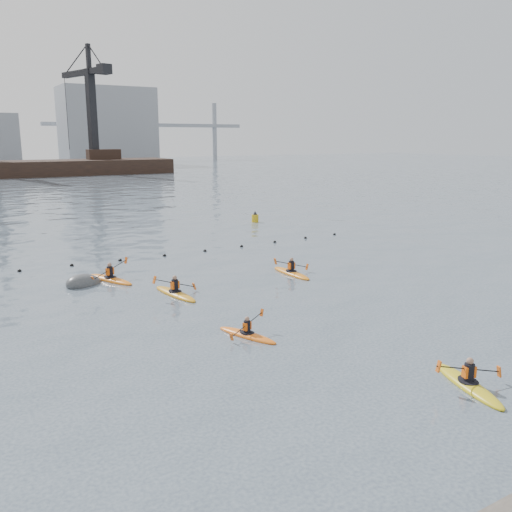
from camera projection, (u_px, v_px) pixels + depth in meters
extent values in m
plane|color=#3A4455|center=(398.00, 388.00, 17.24)|extent=(400.00, 400.00, 0.00)
sphere|color=black|center=(19.00, 271.00, 32.16)|extent=(0.24, 0.24, 0.24)
sphere|color=black|center=(72.00, 266.00, 33.57)|extent=(0.24, 0.24, 0.24)
sphere|color=black|center=(120.00, 260.00, 34.94)|extent=(0.24, 0.24, 0.24)
sphere|color=black|center=(164.00, 256.00, 36.35)|extent=(0.24, 0.24, 0.24)
sphere|color=black|center=(205.00, 251.00, 37.85)|extent=(0.24, 0.24, 0.24)
sphere|color=black|center=(242.00, 246.00, 39.44)|extent=(0.24, 0.24, 0.24)
sphere|color=black|center=(275.00, 242.00, 41.10)|extent=(0.24, 0.24, 0.24)
sphere|color=black|center=(305.00, 238.00, 42.75)|extent=(0.24, 0.24, 0.24)
sphere|color=black|center=(334.00, 234.00, 44.34)|extent=(0.24, 0.24, 0.24)
cube|color=black|center=(104.00, 154.00, 119.38)|extent=(7.00, 3.00, 2.20)
cube|color=black|center=(92.00, 115.00, 116.57)|extent=(1.96, 1.96, 19.00)
cube|color=black|center=(83.00, 73.00, 116.39)|extent=(5.56, 16.73, 1.20)
cube|color=black|center=(104.00, 69.00, 110.64)|extent=(2.80, 3.08, 2.00)
cube|color=black|center=(88.00, 56.00, 114.00)|extent=(0.98, 0.98, 5.00)
cube|color=gray|center=(108.00, 126.00, 157.92)|extent=(26.00, 14.00, 22.00)
cube|color=gray|center=(149.00, 125.00, 184.54)|extent=(70.00, 2.00, 1.20)
cylinder|color=gray|center=(74.00, 131.00, 172.31)|extent=(1.60, 1.60, 20.00)
cylinder|color=gray|center=(215.00, 131.00, 197.63)|extent=(1.60, 1.60, 20.00)
ellipsoid|color=orange|center=(247.00, 335.00, 21.68)|extent=(1.53, 2.96, 0.29)
cylinder|color=black|center=(247.00, 333.00, 21.65)|extent=(0.70, 0.70, 0.06)
cylinder|color=black|center=(247.00, 327.00, 21.60)|extent=(0.28, 0.28, 0.48)
cube|color=#E5560C|center=(247.00, 326.00, 21.60)|extent=(0.38, 0.30, 0.31)
sphere|color=#8C6651|center=(247.00, 319.00, 21.53)|extent=(0.19, 0.19, 0.19)
cylinder|color=black|center=(247.00, 324.00, 21.58)|extent=(1.85, 0.68, 0.58)
cube|color=#D85914|center=(231.00, 337.00, 20.93)|extent=(0.16, 0.16, 0.31)
cube|color=#D85914|center=(262.00, 313.00, 22.23)|extent=(0.16, 0.16, 0.31)
ellipsoid|color=gold|center=(468.00, 385.00, 17.31)|extent=(1.72, 3.53, 0.35)
cylinder|color=black|center=(468.00, 381.00, 17.28)|extent=(0.82, 0.82, 0.07)
cylinder|color=black|center=(469.00, 372.00, 17.21)|extent=(0.33, 0.33, 0.57)
cube|color=#E5560C|center=(469.00, 372.00, 17.21)|extent=(0.45, 0.35, 0.37)
sphere|color=#8C6651|center=(470.00, 361.00, 17.13)|extent=(0.23, 0.23, 0.23)
cylinder|color=black|center=(469.00, 369.00, 17.19)|extent=(2.26, 0.75, 0.48)
cube|color=#D85914|center=(439.00, 366.00, 16.89)|extent=(0.16, 0.18, 0.37)
cube|color=#D85914|center=(499.00, 372.00, 17.49)|extent=(0.16, 0.18, 0.37)
ellipsoid|color=orange|center=(110.00, 280.00, 30.16)|extent=(1.98, 3.61, 0.36)
cylinder|color=black|center=(110.00, 277.00, 30.13)|extent=(0.87, 0.87, 0.07)
cylinder|color=black|center=(110.00, 272.00, 30.06)|extent=(0.34, 0.34, 0.58)
cube|color=#E5560C|center=(110.00, 271.00, 30.05)|extent=(0.47, 0.38, 0.38)
sphere|color=#8C6651|center=(109.00, 265.00, 29.97)|extent=(0.24, 0.24, 0.24)
cylinder|color=black|center=(110.00, 270.00, 30.04)|extent=(2.23, 0.90, 0.75)
cube|color=#D85914|center=(93.00, 280.00, 29.22)|extent=(0.21, 0.21, 0.38)
cube|color=#D85914|center=(126.00, 260.00, 30.85)|extent=(0.21, 0.21, 0.38)
ellipsoid|color=orange|center=(175.00, 294.00, 27.38)|extent=(1.25, 3.67, 0.36)
cylinder|color=black|center=(175.00, 291.00, 27.35)|extent=(0.77, 0.77, 0.07)
cylinder|color=black|center=(175.00, 285.00, 27.28)|extent=(0.34, 0.34, 0.58)
cube|color=#E5560C|center=(175.00, 285.00, 27.28)|extent=(0.44, 0.31, 0.38)
sphere|color=#8C6651|center=(175.00, 278.00, 27.20)|extent=(0.24, 0.24, 0.24)
cylinder|color=black|center=(175.00, 283.00, 27.26)|extent=(2.34, 0.39, 0.83)
cube|color=#D85914|center=(154.00, 280.00, 26.46)|extent=(0.20, 0.18, 0.38)
cube|color=#D85914|center=(194.00, 286.00, 28.05)|extent=(0.20, 0.18, 0.38)
ellipsoid|color=orange|center=(291.00, 273.00, 31.55)|extent=(0.74, 3.50, 0.35)
cylinder|color=black|center=(291.00, 271.00, 31.52)|extent=(0.66, 0.66, 0.07)
cylinder|color=black|center=(291.00, 266.00, 31.46)|extent=(0.33, 0.33, 0.57)
cube|color=#E5560C|center=(291.00, 266.00, 31.45)|extent=(0.40, 0.24, 0.37)
sphere|color=#8C6651|center=(292.00, 260.00, 31.38)|extent=(0.23, 0.23, 0.23)
cylinder|color=black|center=(291.00, 264.00, 31.43)|extent=(2.32, 0.07, 0.69)
cube|color=#D85914|center=(307.00, 267.00, 32.05)|extent=(0.15, 0.15, 0.37)
cube|color=#D85914|center=(275.00, 261.00, 30.82)|extent=(0.15, 0.15, 0.37)
ellipsoid|color=#3B3E40|center=(84.00, 284.00, 29.36)|extent=(2.84, 2.42, 1.61)
cylinder|color=#BBA312|center=(255.00, 219.00, 51.03)|extent=(0.65, 0.65, 0.83)
cone|color=black|center=(255.00, 213.00, 50.90)|extent=(0.41, 0.41, 0.32)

